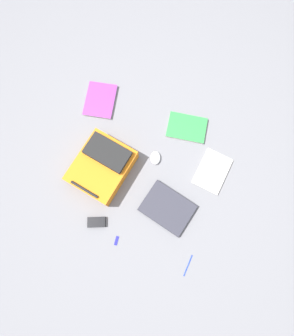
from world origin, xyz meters
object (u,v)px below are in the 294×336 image
Objects in this scene: computer_mouse at (155,158)px; pen_black at (188,266)px; power_brick at (97,222)px; usb_stick at (116,241)px; book_manual at (212,171)px; backpack at (102,166)px; laptop at (168,208)px; book_red at (187,128)px; book_comic at (100,100)px.

pen_black is (-0.39, 0.62, -0.01)m from computer_mouse.
pen_black is (-0.64, 0.10, -0.01)m from power_brick.
computer_mouse is 0.61m from usb_stick.
pen_black is (0.01, 0.64, -0.01)m from book_manual.
computer_mouse is 0.73m from pen_black.
laptop is at bearing 163.66° from backpack.
book_manual is 0.79m from usb_stick.
book_manual is at bearing 133.39° from book_red.
usb_stick is at bearing 154.13° from power_brick.
laptop reaches higher than power_brick.
book_comic reaches higher than book_manual.
book_red is 0.92m from pen_black.
book_red reaches higher than book_manual.
book_manual is (-0.89, 0.29, -0.00)m from book_comic.
book_manual is 2.62× the size of power_brick.
laptop is 6.58× the size of usb_stick.
laptop is 1.26× the size of book_manual.
book_red is 3.00× the size of computer_mouse.
laptop is at bearing 54.67° from book_manual.
laptop is 0.39m from usb_stick.
backpack is 0.65m from book_red.
usb_stick is at bearing 67.75° from computer_mouse.
book_red reaches higher than usb_stick.
book_red is (-0.47, -0.44, -0.06)m from backpack.
backpack reaches higher than book_red.
computer_mouse is at bearing 148.34° from book_comic.
backpack reaches higher than laptop.
computer_mouse is 1.62× the size of usb_stick.
book_red is 0.93× the size of book_manual.
laptop is 4.06× the size of computer_mouse.
laptop is (-0.49, 0.14, -0.06)m from backpack.
usb_stick is (0.48, -0.02, -0.00)m from pen_black.
book_red is at bearing -75.38° from pen_black.
book_manual is 0.84m from power_brick.
book_manual is 5.22× the size of usb_stick.
book_red is 2.02× the size of pen_black.
usb_stick is at bearing 74.12° from book_red.
computer_mouse reaches higher than pen_black.
book_comic is 4.99× the size of usb_stick.
laptop reaches higher than pen_black.
book_manual is at bearing -140.42° from power_brick.
book_comic is at bearing -65.98° from usb_stick.
power_brick is at bearing 62.91° from book_red.
backpack is 8.10× the size of usb_stick.
power_brick is at bearing 50.83° from computer_mouse.
computer_mouse is 0.58m from power_brick.
usb_stick is at bearing -2.56° from pen_black.
pen_black and usb_stick have the same top height.
book_manual is at bearing -128.65° from usb_stick.
book_manual is (-0.23, -0.32, -0.01)m from laptop.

